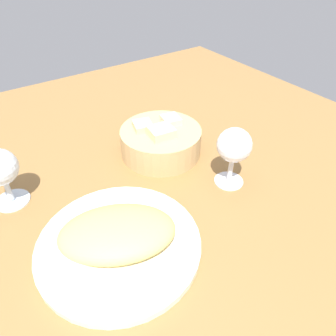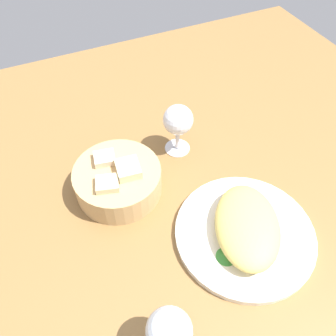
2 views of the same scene
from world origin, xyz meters
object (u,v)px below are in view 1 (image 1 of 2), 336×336
(bread_basket, at_px, (161,141))
(wine_glass_far, at_px, (0,170))
(plate, at_px, (119,244))
(wine_glass_near, at_px, (234,148))

(bread_basket, bearing_deg, wine_glass_far, 174.82)
(plate, xyz_separation_m, wine_glass_near, (0.27, 0.02, 0.08))
(wine_glass_near, relative_size, wine_glass_far, 1.07)
(wine_glass_near, distance_m, wine_glass_far, 0.43)
(bread_basket, relative_size, wine_glass_near, 1.45)
(bread_basket, bearing_deg, wine_glass_near, -70.30)
(plate, bearing_deg, wine_glass_far, 118.98)
(wine_glass_near, height_order, wine_glass_far, wine_glass_near)
(bread_basket, bearing_deg, plate, -137.99)
(plate, height_order, bread_basket, bread_basket)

